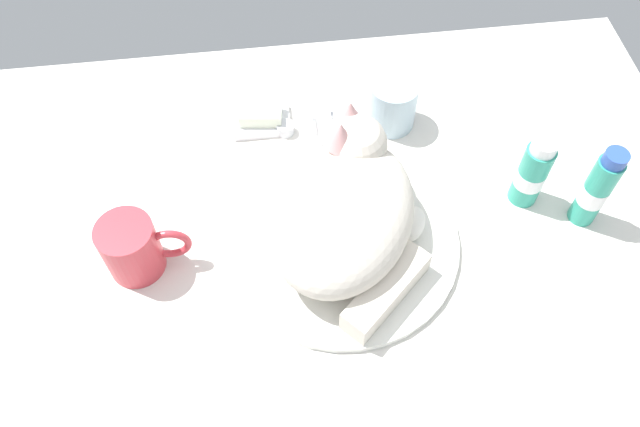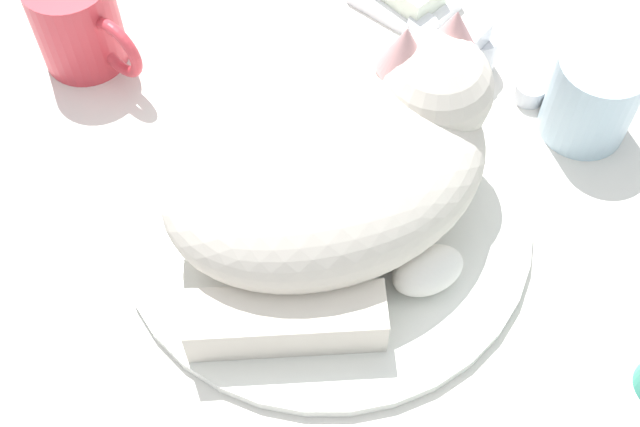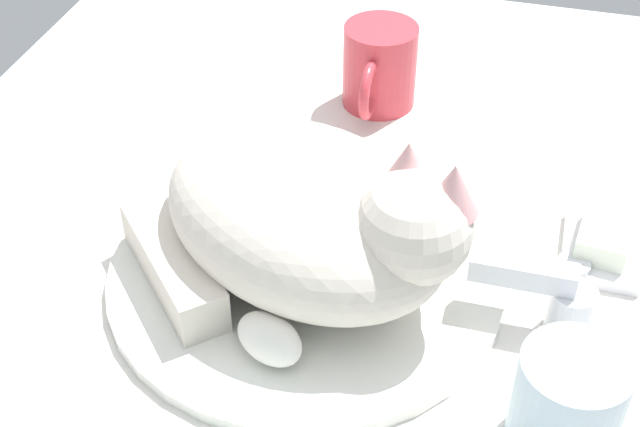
# 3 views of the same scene
# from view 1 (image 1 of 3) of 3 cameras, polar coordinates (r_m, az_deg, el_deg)

# --- Properties ---
(ground_plane) EXTENTS (1.10, 0.83, 0.03)m
(ground_plane) POSITION_cam_1_polar(r_m,az_deg,el_deg) (0.90, 1.91, -3.12)
(ground_plane) COLOR silver
(sink_basin) EXTENTS (0.33, 0.33, 0.01)m
(sink_basin) POSITION_cam_1_polar(r_m,az_deg,el_deg) (0.88, 1.94, -2.44)
(sink_basin) COLOR silver
(sink_basin) RESTS_ON ground_plane
(faucet) EXTENTS (0.14, 0.10, 0.06)m
(faucet) POSITION_cam_1_polar(r_m,az_deg,el_deg) (0.98, 0.27, 8.14)
(faucet) COLOR silver
(faucet) RESTS_ON ground_plane
(cat) EXTENTS (0.27, 0.31, 0.15)m
(cat) POSITION_cam_1_polar(r_m,az_deg,el_deg) (0.83, 2.41, 0.55)
(cat) COLOR beige
(cat) RESTS_ON sink_basin
(coffee_mug) EXTENTS (0.12, 0.08, 0.09)m
(coffee_mug) POSITION_cam_1_polar(r_m,az_deg,el_deg) (0.87, -16.47, -2.83)
(coffee_mug) COLOR #C63842
(coffee_mug) RESTS_ON ground_plane
(rinse_cup) EXTENTS (0.07, 0.07, 0.08)m
(rinse_cup) POSITION_cam_1_polar(r_m,az_deg,el_deg) (1.00, 6.56, 9.75)
(rinse_cup) COLOR silver
(rinse_cup) RESTS_ON ground_plane
(soap_dish) EXTENTS (0.09, 0.06, 0.01)m
(soap_dish) POSITION_cam_1_polar(r_m,az_deg,el_deg) (1.02, -5.30, 8.29)
(soap_dish) COLOR white
(soap_dish) RESTS_ON ground_plane
(soap_bar) EXTENTS (0.07, 0.05, 0.02)m
(soap_bar) POSITION_cam_1_polar(r_m,az_deg,el_deg) (1.00, -5.38, 8.94)
(soap_bar) COLOR silver
(soap_bar) RESTS_ON soap_dish
(toothpaste_bottle) EXTENTS (0.04, 0.04, 0.12)m
(toothpaste_bottle) POSITION_cam_1_polar(r_m,az_deg,el_deg) (0.93, 18.60, 3.50)
(toothpaste_bottle) COLOR teal
(toothpaste_bottle) RESTS_ON ground_plane
(mouthwash_bottle) EXTENTS (0.04, 0.04, 0.14)m
(mouthwash_bottle) POSITION_cam_1_polar(r_m,az_deg,el_deg) (0.93, 23.71, 1.88)
(mouthwash_bottle) COLOR teal
(mouthwash_bottle) RESTS_ON ground_plane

